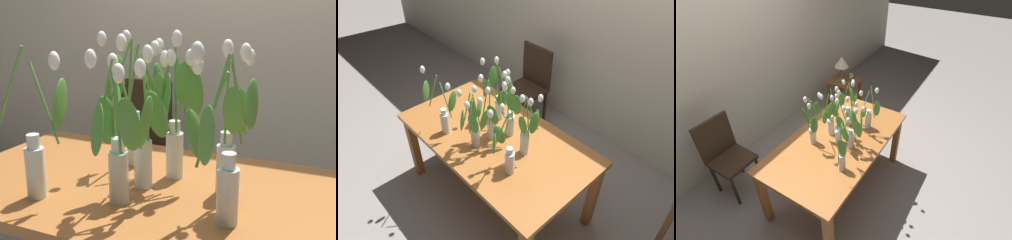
# 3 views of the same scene
# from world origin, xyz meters

# --- Properties ---
(ground_plane) EXTENTS (18.00, 18.00, 0.00)m
(ground_plane) POSITION_xyz_m (0.00, 0.00, 0.00)
(ground_plane) COLOR gray
(room_wall_rear) EXTENTS (9.00, 0.10, 2.70)m
(room_wall_rear) POSITION_xyz_m (0.00, 1.50, 1.35)
(room_wall_rear) COLOR beige
(room_wall_rear) RESTS_ON ground
(dining_table) EXTENTS (1.60, 0.90, 0.74)m
(dining_table) POSITION_xyz_m (0.00, 0.00, 0.65)
(dining_table) COLOR #A3602D
(dining_table) RESTS_ON ground
(tulip_vase_0) EXTENTS (0.26, 0.19, 0.56)m
(tulip_vase_0) POSITION_xyz_m (-0.16, 0.17, 0.96)
(tulip_vase_0) COLOR silver
(tulip_vase_0) RESTS_ON dining_table
(tulip_vase_1) EXTENTS (0.25, 0.13, 0.57)m
(tulip_vase_1) POSITION_xyz_m (0.06, 0.10, 0.95)
(tulip_vase_1) COLOR silver
(tulip_vase_1) RESTS_ON dining_table
(tulip_vase_2) EXTENTS (0.18, 0.20, 0.56)m
(tulip_vase_2) POSITION_xyz_m (0.33, -0.19, 0.92)
(tulip_vase_2) COLOR silver
(tulip_vase_2) RESTS_ON dining_table
(tulip_vase_3) EXTENTS (0.14, 0.22, 0.55)m
(tulip_vase_3) POSITION_xyz_m (0.30, 0.05, 0.95)
(tulip_vase_3) COLOR silver
(tulip_vase_3) RESTS_ON dining_table
(tulip_vase_4) EXTENTS (0.24, 0.21, 0.53)m
(tulip_vase_4) POSITION_xyz_m (-0.02, -0.19, 0.95)
(tulip_vase_4) COLOR silver
(tulip_vase_4) RESTS_ON dining_table
(tulip_vase_5) EXTENTS (0.23, 0.26, 0.56)m
(tulip_vase_5) POSITION_xyz_m (0.00, -0.02, 0.97)
(tulip_vase_5) COLOR silver
(tulip_vase_5) RESTS_ON dining_table
(tulip_vase_6) EXTENTS (0.28, 0.20, 0.57)m
(tulip_vase_6) POSITION_xyz_m (-0.31, -0.26, 0.93)
(tulip_vase_6) COLOR silver
(tulip_vase_6) RESTS_ON dining_table
(dining_chair) EXTENTS (0.40, 0.40, 0.93)m
(dining_chair) POSITION_xyz_m (-0.62, 1.06, 0.52)
(dining_chair) COLOR #382619
(dining_chair) RESTS_ON ground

